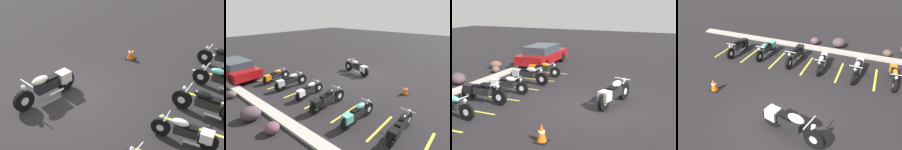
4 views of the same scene
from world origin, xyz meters
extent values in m
plane|color=black|center=(0.00, 0.00, 0.00)|extent=(60.00, 60.00, 0.00)
cylinder|color=black|center=(1.39, -0.75, 0.37)|extent=(0.74, 0.30, 0.73)
cylinder|color=silver|center=(1.39, -0.75, 0.37)|extent=(0.30, 0.20, 0.28)
cylinder|color=black|center=(-0.28, -0.35, 0.37)|extent=(0.74, 0.30, 0.73)
cylinder|color=silver|center=(-0.28, -0.35, 0.37)|extent=(0.30, 0.20, 0.28)
cube|color=black|center=(0.50, -0.54, 0.53)|extent=(0.89, 0.50, 0.33)
ellipsoid|color=beige|center=(0.72, -0.59, 0.83)|extent=(0.67, 0.42, 0.27)
cube|color=black|center=(0.32, -0.49, 0.76)|extent=(0.54, 0.37, 0.09)
cube|color=beige|center=(-0.23, -0.36, 0.57)|extent=(0.52, 0.49, 0.38)
cylinder|color=silver|center=(1.26, -0.71, 0.66)|extent=(0.30, 0.13, 0.59)
cylinder|color=silver|center=(1.20, -0.70, 0.94)|extent=(0.20, 0.68, 0.04)
sphere|color=silver|center=(1.34, -0.73, 0.86)|extent=(0.16, 0.16, 0.16)
cylinder|color=silver|center=(0.27, -0.32, 0.20)|extent=(0.61, 0.22, 0.08)
cylinder|color=black|center=(-4.77, 3.46, 0.31)|extent=(0.11, 0.62, 0.62)
cylinder|color=silver|center=(-4.77, 3.46, 0.31)|extent=(0.12, 0.24, 0.24)
cylinder|color=black|center=(-4.77, 4.92, 0.31)|extent=(0.11, 0.62, 0.62)
cylinder|color=silver|center=(-4.77, 4.92, 0.31)|extent=(0.12, 0.24, 0.24)
cube|color=black|center=(-4.77, 4.24, 0.45)|extent=(0.27, 0.72, 0.28)
ellipsoid|color=black|center=(-4.77, 4.05, 0.71)|extent=(0.25, 0.53, 0.23)
cube|color=black|center=(-4.77, 4.40, 0.64)|extent=(0.23, 0.42, 0.08)
cube|color=black|center=(-4.77, 4.87, 0.48)|extent=(0.34, 0.38, 0.32)
cylinder|color=silver|center=(-4.77, 3.57, 0.56)|extent=(0.06, 0.25, 0.50)
cylinder|color=silver|center=(-4.77, 3.63, 0.80)|extent=(0.59, 0.04, 0.03)
sphere|color=silver|center=(-4.77, 3.50, 0.73)|extent=(0.13, 0.13, 0.13)
cylinder|color=silver|center=(-4.64, 4.47, 0.17)|extent=(0.07, 0.52, 0.07)
cylinder|color=black|center=(-3.12, 3.77, 0.31)|extent=(0.15, 0.62, 0.62)
cylinder|color=silver|center=(-3.12, 3.77, 0.31)|extent=(0.13, 0.24, 0.23)
cylinder|color=black|center=(-3.03, 5.22, 0.31)|extent=(0.15, 0.62, 0.62)
cylinder|color=silver|center=(-3.03, 5.22, 0.31)|extent=(0.13, 0.24, 0.23)
cube|color=black|center=(-3.07, 4.54, 0.45)|extent=(0.31, 0.73, 0.28)
ellipsoid|color=#59B29E|center=(-3.08, 4.36, 0.70)|extent=(0.28, 0.54, 0.22)
cube|color=black|center=(-3.06, 4.70, 0.64)|extent=(0.25, 0.42, 0.07)
cube|color=#59B29E|center=(-3.03, 5.17, 0.48)|extent=(0.36, 0.39, 0.32)
cylinder|color=silver|center=(-3.11, 3.89, 0.55)|extent=(0.07, 0.25, 0.50)
cylinder|color=silver|center=(-3.11, 3.94, 0.80)|extent=(0.58, 0.07, 0.03)
sphere|color=silver|center=(-3.12, 3.82, 0.72)|extent=(0.13, 0.13, 0.13)
cylinder|color=silver|center=(-2.93, 4.77, 0.17)|extent=(0.10, 0.52, 0.07)
cylinder|color=black|center=(-1.32, 3.66, 0.33)|extent=(0.14, 0.67, 0.67)
cylinder|color=silver|center=(-1.32, 3.66, 0.33)|extent=(0.14, 0.26, 0.25)
cylinder|color=black|center=(-1.27, 5.23, 0.33)|extent=(0.14, 0.67, 0.67)
cylinder|color=silver|center=(-1.27, 5.23, 0.33)|extent=(0.14, 0.26, 0.25)
cube|color=black|center=(-1.29, 4.50, 0.49)|extent=(0.31, 0.78, 0.30)
ellipsoid|color=black|center=(-1.30, 4.29, 0.76)|extent=(0.28, 0.57, 0.24)
cube|color=black|center=(-1.29, 4.67, 0.69)|extent=(0.26, 0.45, 0.08)
cube|color=black|center=(-1.27, 5.18, 0.52)|extent=(0.38, 0.42, 0.34)
cylinder|color=silver|center=(-1.31, 3.78, 0.60)|extent=(0.07, 0.27, 0.54)
cylinder|color=silver|center=(-1.31, 3.84, 0.86)|extent=(0.63, 0.06, 0.04)
sphere|color=silver|center=(-1.32, 3.71, 0.78)|extent=(0.14, 0.14, 0.14)
cylinder|color=silver|center=(-1.14, 4.74, 0.18)|extent=(0.09, 0.56, 0.07)
cylinder|color=black|center=(0.29, 3.57, 0.29)|extent=(0.14, 0.59, 0.59)
cylinder|color=silver|center=(0.29, 3.57, 0.29)|extent=(0.12, 0.23, 0.22)
cylinder|color=black|center=(0.21, 4.95, 0.29)|extent=(0.14, 0.59, 0.59)
cylinder|color=silver|center=(0.21, 4.95, 0.29)|extent=(0.12, 0.23, 0.22)
cube|color=black|center=(0.25, 4.31, 0.43)|extent=(0.29, 0.69, 0.27)
ellipsoid|color=white|center=(0.26, 4.13, 0.66)|extent=(0.26, 0.51, 0.21)
cube|color=black|center=(0.24, 4.46, 0.60)|extent=(0.24, 0.40, 0.07)
cube|color=white|center=(0.21, 4.90, 0.45)|extent=(0.34, 0.37, 0.30)
cylinder|color=silver|center=(0.28, 3.68, 0.52)|extent=(0.07, 0.23, 0.47)
cylinder|color=silver|center=(0.28, 3.73, 0.75)|extent=(0.55, 0.06, 0.03)
sphere|color=silver|center=(0.29, 3.62, 0.68)|extent=(0.12, 0.12, 0.12)
cylinder|color=silver|center=(0.36, 4.53, 0.16)|extent=(0.09, 0.49, 0.06)
cylinder|color=black|center=(1.97, 3.44, 0.32)|extent=(0.16, 0.66, 0.65)
cylinder|color=silver|center=(1.97, 3.44, 0.32)|extent=(0.14, 0.25, 0.25)
cylinder|color=black|center=(2.07, 4.96, 0.32)|extent=(0.16, 0.66, 0.65)
cylinder|color=silver|center=(2.07, 4.96, 0.32)|extent=(0.14, 0.25, 0.25)
cube|color=black|center=(2.02, 4.25, 0.47)|extent=(0.32, 0.76, 0.30)
ellipsoid|color=#B7B7BC|center=(2.01, 4.05, 0.74)|extent=(0.29, 0.57, 0.24)
cube|color=black|center=(2.03, 4.41, 0.67)|extent=(0.26, 0.45, 0.08)
cube|color=#B7B7BC|center=(2.07, 4.91, 0.50)|extent=(0.38, 0.42, 0.33)
cylinder|color=silver|center=(1.98, 3.55, 0.58)|extent=(0.08, 0.26, 0.52)
cylinder|color=silver|center=(1.98, 3.61, 0.84)|extent=(0.61, 0.07, 0.04)
sphere|color=silver|center=(1.97, 3.49, 0.76)|extent=(0.14, 0.14, 0.14)
cylinder|color=silver|center=(2.18, 4.48, 0.18)|extent=(0.10, 0.54, 0.07)
cylinder|color=black|center=(3.71, 3.53, 0.29)|extent=(0.15, 0.59, 0.59)
cylinder|color=silver|center=(3.71, 3.53, 0.29)|extent=(0.13, 0.23, 0.22)
cylinder|color=black|center=(3.61, 4.90, 0.29)|extent=(0.15, 0.59, 0.59)
cylinder|color=silver|center=(3.61, 4.90, 0.29)|extent=(0.13, 0.23, 0.22)
cube|color=black|center=(3.66, 4.26, 0.43)|extent=(0.30, 0.69, 0.27)
ellipsoid|color=orange|center=(3.67, 4.08, 0.67)|extent=(0.27, 0.51, 0.21)
cube|color=black|center=(3.64, 4.41, 0.60)|extent=(0.24, 0.41, 0.07)
cube|color=orange|center=(3.61, 4.86, 0.45)|extent=(0.34, 0.38, 0.30)
cylinder|color=silver|center=(3.70, 3.64, 0.52)|extent=(0.07, 0.24, 0.47)
cylinder|color=silver|center=(3.70, 3.69, 0.76)|extent=(0.55, 0.07, 0.03)
sphere|color=silver|center=(3.71, 3.57, 0.68)|extent=(0.12, 0.12, 0.12)
cylinder|color=silver|center=(3.76, 4.49, 0.16)|extent=(0.10, 0.49, 0.06)
cube|color=#A8A399|center=(0.00, 6.55, 0.06)|extent=(18.00, 0.50, 0.12)
ellipsoid|color=#48393E|center=(0.50, 7.36, 0.30)|extent=(1.11, 1.11, 0.59)
ellipsoid|color=brown|center=(3.33, 7.12, 0.20)|extent=(0.61, 0.58, 0.40)
ellipsoid|color=brown|center=(-1.00, 7.23, 0.22)|extent=(0.76, 0.76, 0.45)
cube|color=black|center=(-3.60, 0.60, 0.01)|extent=(0.40, 0.40, 0.03)
cone|color=#EA590F|center=(-3.60, 0.60, 0.29)|extent=(0.32, 0.32, 0.58)
cylinder|color=white|center=(-3.60, 0.60, 0.32)|extent=(0.20, 0.20, 0.06)
cube|color=gold|center=(-5.74, 4.27, 0.00)|extent=(0.10, 2.10, 0.00)
cube|color=gold|center=(-4.01, 4.27, 0.00)|extent=(0.10, 2.10, 0.00)
cube|color=gold|center=(-2.27, 4.27, 0.00)|extent=(0.10, 2.10, 0.00)
cube|color=gold|center=(-0.54, 4.27, 0.00)|extent=(0.10, 2.10, 0.00)
cube|color=gold|center=(1.19, 4.27, 0.00)|extent=(0.10, 2.10, 0.00)
cube|color=gold|center=(2.93, 4.27, 0.00)|extent=(0.10, 2.10, 0.00)
camera|label=1|loc=(7.12, 5.89, 6.28)|focal=50.00mm
camera|label=2|loc=(-6.52, 9.82, 4.38)|focal=28.00mm
camera|label=3|loc=(-11.21, -3.37, 4.13)|focal=50.00mm
camera|label=4|loc=(2.53, -5.45, 5.62)|focal=35.00mm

